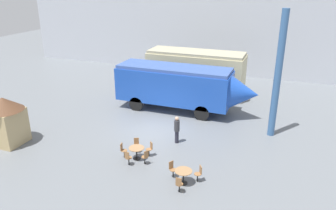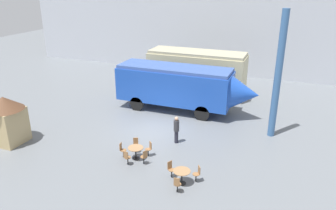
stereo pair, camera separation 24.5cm
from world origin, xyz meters
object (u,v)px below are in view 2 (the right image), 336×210
object	(u,v)px
cafe_table_near	(136,150)
visitor_person	(176,129)
cafe_table_mid	(182,173)
cafe_chair_0	(122,149)
streamlined_locomotive	(184,85)
ticket_kiosk	(6,117)
passenger_coach_vintage	(197,69)

from	to	relation	value
cafe_table_near	visitor_person	xyz separation A→B (m)	(1.47, 2.66, 0.39)
cafe_table_mid	cafe_chair_0	world-z (taller)	cafe_chair_0
visitor_person	cafe_chair_0	bearing A→B (deg)	-129.27
cafe_table_near	cafe_table_mid	world-z (taller)	cafe_table_mid
streamlined_locomotive	cafe_table_near	size ratio (longest dim) A/B	12.06
cafe_table_mid	visitor_person	xyz separation A→B (m)	(-1.75, 4.00, 0.37)
cafe_chair_0	ticket_kiosk	size ratio (longest dim) A/B	0.29
streamlined_locomotive	passenger_coach_vintage	bearing A→B (deg)	93.93
passenger_coach_vintage	cafe_table_near	size ratio (longest dim) A/B	9.44
passenger_coach_vintage	visitor_person	distance (m)	9.68
cafe_table_mid	visitor_person	size ratio (longest dim) A/B	0.50
passenger_coach_vintage	cafe_table_near	bearing A→B (deg)	-89.31
streamlined_locomotive	cafe_table_mid	distance (m)	9.79
passenger_coach_vintage	cafe_table_near	xyz separation A→B (m)	(0.15, -12.11, -1.70)
cafe_table_mid	cafe_chair_0	bearing A→B (deg)	163.18
cafe_table_mid	cafe_chair_0	distance (m)	4.21
cafe_chair_0	ticket_kiosk	distance (m)	7.57
visitor_person	passenger_coach_vintage	bearing A→B (deg)	99.68
passenger_coach_vintage	cafe_chair_0	bearing A→B (deg)	-93.09
streamlined_locomotive	ticket_kiosk	distance (m)	12.23
passenger_coach_vintage	cafe_chair_0	world-z (taller)	passenger_coach_vintage
passenger_coach_vintage	ticket_kiosk	size ratio (longest dim) A/B	2.78
cafe_table_mid	visitor_person	world-z (taller)	visitor_person
visitor_person	ticket_kiosk	size ratio (longest dim) A/B	0.58
passenger_coach_vintage	streamlined_locomotive	size ratio (longest dim) A/B	0.78
cafe_chair_0	visitor_person	size ratio (longest dim) A/B	0.50
cafe_table_near	visitor_person	bearing A→B (deg)	61.13
passenger_coach_vintage	cafe_table_near	distance (m)	12.23
cafe_table_mid	streamlined_locomotive	bearing A→B (deg)	108.51
cafe_chair_0	ticket_kiosk	bearing A→B (deg)	178.89
cafe_table_mid	ticket_kiosk	bearing A→B (deg)	178.64
passenger_coach_vintage	cafe_chair_0	size ratio (longest dim) A/B	9.58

